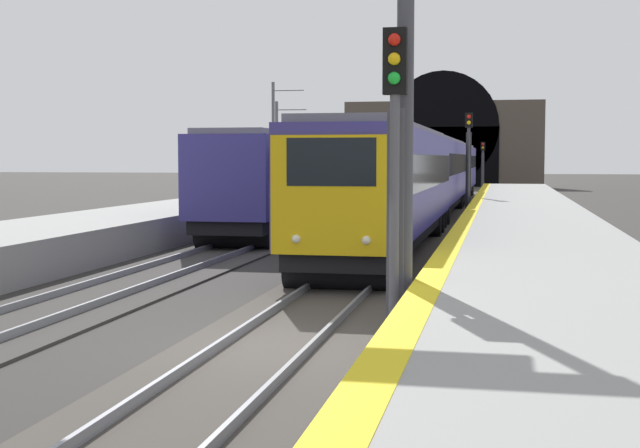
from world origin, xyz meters
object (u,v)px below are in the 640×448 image
Objects in this scene: railway_signal_mid at (468,157)px; overhead_signal_gantry at (141,13)px; catenary_mast_far at (274,140)px; railway_signal_near at (395,155)px; train_adjacent_platform at (367,169)px; railway_signal_far at (483,163)px; train_main_approaching at (432,173)px; catenary_mast_near at (277,149)px.

overhead_signal_gantry is at bearing -8.15° from railway_signal_mid.
railway_signal_near is at bearing -163.15° from catenary_mast_far.
catenary_mast_far is at bearing 64.56° from train_adjacent_platform.
overhead_signal_gantry is 1.12× the size of catenary_mast_far.
railway_signal_near is 65.11m from railway_signal_far.
railway_signal_mid is 0.57× the size of overhead_signal_gantry.
overhead_signal_gantry reaches higher than railway_signal_far.
overhead_signal_gantry reaches higher than train_main_approaching.
train_adjacent_platform is 8.17m from catenary_mast_far.
train_adjacent_platform is at bearing -115.43° from catenary_mast_far.
train_adjacent_platform is 12.04× the size of railway_signal_near.
overhead_signal_gantry is 48.42m from catenary_mast_near.
catenary_mast_far reaches higher than railway_signal_near.
train_adjacent_platform is 13.84× the size of railway_signal_far.
train_main_approaching is 32.90m from railway_signal_far.
train_main_approaching reaches higher than train_adjacent_platform.
train_main_approaching is 10.44× the size of railway_signal_mid.
catenary_mast_far is (15.29, 14.18, 1.20)m from railway_signal_mid.
catenary_mast_far is (46.84, 14.18, 1.21)m from railway_signal_near.
catenary_mast_near is at bearing -138.91° from railway_signal_mid.
overhead_signal_gantry is at bearing -168.41° from catenary_mast_near.
overhead_signal_gantry is at bearing -95.26° from railway_signal_near.
railway_signal_mid reaches higher than railway_signal_far.
train_adjacent_platform is (11.17, 5.13, 0.02)m from train_main_approaching.
railway_signal_near is at bearing -163.48° from catenary_mast_near.
railway_signal_near is 49.87m from catenary_mast_near.
overhead_signal_gantry is (-31.14, 4.46, 2.44)m from railway_signal_mid.
catenary_mast_near is at bearing -141.49° from train_main_approaching.
overhead_signal_gantry is 1.33× the size of catenary_mast_near.
catenary_mast_far is (-18.27, 14.18, 1.67)m from railway_signal_far.
railway_signal_mid is 33.56m from railway_signal_far.
railway_signal_far is at bearing -17.98° from train_adjacent_platform.
catenary_mast_near reaches higher than railway_signal_mid.
train_adjacent_platform is at bearing 3.41° from overhead_signal_gantry.
railway_signal_mid is (31.55, 0.00, 0.02)m from railway_signal_near.
railway_signal_near is 48.95m from catenary_mast_far.
railway_signal_near is 0.96× the size of railway_signal_mid.
overhead_signal_gantry is (-64.69, 4.46, 2.91)m from railway_signal_far.
railway_signal_mid is at bearing 69.53° from train_main_approaching.
railway_signal_mid is at bearing -137.14° from catenary_mast_far.
train_main_approaching is 2.19m from railway_signal_mid.
catenary_mast_far is at bearing 179.70° from catenary_mast_near.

